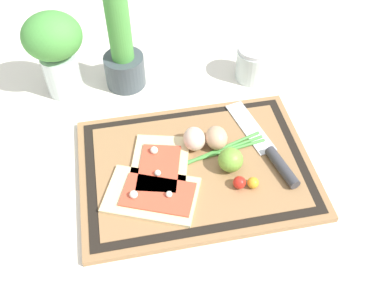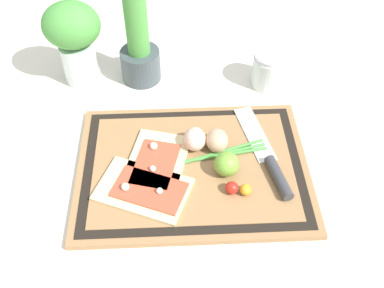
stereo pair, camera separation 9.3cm
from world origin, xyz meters
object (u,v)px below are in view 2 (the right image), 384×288
(pizza_slice_near, at_px, (144,189))
(sauce_jar, at_px, (269,71))
(cherry_tomato_yellow, at_px, (246,190))
(cherry_tomato_red, at_px, (232,188))
(herb_glass, at_px, (74,37))
(egg_brown, at_px, (217,141))
(egg_pink, at_px, (195,139))
(knife, at_px, (271,164))
(herb_pot, at_px, (139,50))
(pizza_slice_far, at_px, (157,161))
(lime, at_px, (227,164))

(pizza_slice_near, distance_m, sauce_jar, 0.44)
(cherry_tomato_yellow, bearing_deg, cherry_tomato_red, 169.36)
(cherry_tomato_red, bearing_deg, herb_glass, 131.54)
(pizza_slice_near, relative_size, egg_brown, 3.74)
(egg_brown, xyz_separation_m, egg_pink, (-0.05, 0.01, 0.00))
(knife, height_order, herb_pot, herb_pot)
(knife, relative_size, herb_pot, 1.08)
(pizza_slice_near, height_order, sauce_jar, sauce_jar)
(cherry_tomato_red, xyz_separation_m, herb_pot, (-0.18, 0.37, 0.06))
(cherry_tomato_yellow, bearing_deg, knife, 46.61)
(egg_brown, bearing_deg, herb_pot, 122.68)
(pizza_slice_near, distance_m, herb_glass, 0.41)
(herb_glass, bearing_deg, herb_pot, -0.60)
(pizza_slice_far, relative_size, herb_glass, 0.85)
(cherry_tomato_red, height_order, cherry_tomato_yellow, cherry_tomato_red)
(knife, xyz_separation_m, cherry_tomato_yellow, (-0.06, -0.06, 0.00))
(egg_pink, bearing_deg, egg_brown, -7.63)
(pizza_slice_far, xyz_separation_m, lime, (0.14, -0.03, 0.02))
(pizza_slice_far, height_order, cherry_tomato_yellow, same)
(cherry_tomato_red, xyz_separation_m, cherry_tomato_yellow, (0.03, -0.00, -0.00))
(knife, distance_m, sauce_jar, 0.28)
(lime, xyz_separation_m, herb_glass, (-0.33, 0.33, 0.08))
(sauce_jar, bearing_deg, egg_pink, -131.57)
(cherry_tomato_red, distance_m, cherry_tomato_yellow, 0.03)
(herb_glass, bearing_deg, pizza_slice_far, -57.72)
(egg_brown, xyz_separation_m, sauce_jar, (0.15, 0.22, -0.00))
(pizza_slice_near, distance_m, egg_pink, 0.15)
(knife, xyz_separation_m, herb_glass, (-0.42, 0.32, 0.10))
(herb_glass, bearing_deg, pizza_slice_near, -65.91)
(pizza_slice_near, distance_m, cherry_tomato_red, 0.17)
(herb_glass, bearing_deg, cherry_tomato_yellow, -46.66)
(egg_pink, distance_m, herb_pot, 0.28)
(lime, xyz_separation_m, cherry_tomato_red, (0.01, -0.05, -0.01))
(egg_pink, xyz_separation_m, herb_pot, (-0.12, 0.25, 0.05))
(pizza_slice_far, bearing_deg, herb_pot, 97.73)
(egg_pink, bearing_deg, sauce_jar, 48.43)
(cherry_tomato_yellow, height_order, herb_pot, herb_pot)
(cherry_tomato_red, distance_m, sauce_jar, 0.36)
(pizza_slice_near, height_order, egg_pink, egg_pink)
(sauce_jar, bearing_deg, lime, -114.67)
(egg_pink, height_order, herb_pot, herb_pot)
(pizza_slice_near, bearing_deg, egg_brown, 35.24)
(knife, distance_m, cherry_tomato_yellow, 0.09)
(sauce_jar, bearing_deg, pizza_slice_near, -132.00)
(pizza_slice_far, relative_size, cherry_tomato_red, 6.99)
(egg_brown, distance_m, egg_pink, 0.05)
(egg_pink, distance_m, lime, 0.09)
(cherry_tomato_yellow, relative_size, herb_glass, 0.11)
(herb_glass, bearing_deg, egg_brown, -39.78)
(cherry_tomato_red, bearing_deg, herb_pot, 116.42)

